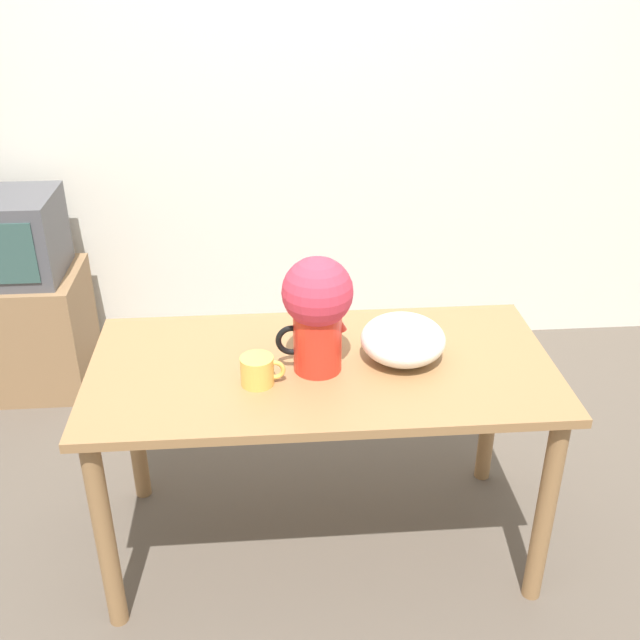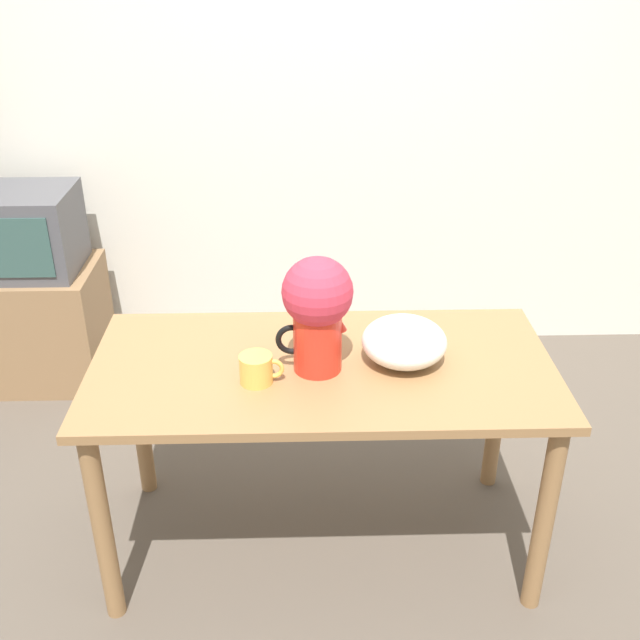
% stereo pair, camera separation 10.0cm
% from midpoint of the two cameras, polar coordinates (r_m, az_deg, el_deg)
% --- Properties ---
extents(ground_plane, '(12.00, 12.00, 0.00)m').
position_cam_midpoint_polar(ground_plane, '(2.73, 2.01, -18.59)').
color(ground_plane, brown).
extents(wall_back, '(8.00, 0.05, 2.60)m').
position_cam_midpoint_polar(wall_back, '(3.61, 0.72, 17.07)').
color(wall_back, silver).
rests_on(wall_back, ground_plane).
extents(table, '(1.47, 0.73, 0.74)m').
position_cam_midpoint_polar(table, '(2.43, 1.34, -5.49)').
color(table, olive).
rests_on(table, ground_plane).
extents(flower_vase, '(0.24, 0.22, 0.37)m').
position_cam_midpoint_polar(flower_vase, '(2.24, 1.07, 1.00)').
color(flower_vase, red).
rests_on(flower_vase, table).
extents(coffee_mug, '(0.14, 0.10, 0.09)m').
position_cam_midpoint_polar(coffee_mug, '(2.26, -3.56, -3.76)').
color(coffee_mug, gold).
rests_on(coffee_mug, table).
extents(white_bowl, '(0.27, 0.27, 0.14)m').
position_cam_midpoint_polar(white_bowl, '(2.37, 7.63, -1.65)').
color(white_bowl, white).
rests_on(white_bowl, table).
extents(tv_stand, '(0.56, 0.48, 0.57)m').
position_cam_midpoint_polar(tv_stand, '(3.81, -19.64, -0.25)').
color(tv_stand, '#8E6B47').
rests_on(tv_stand, ground_plane).
extents(tv_set, '(0.45, 0.42, 0.37)m').
position_cam_midpoint_polar(tv_set, '(3.62, -20.83, 6.34)').
color(tv_set, '#4C4C51').
rests_on(tv_set, tv_stand).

